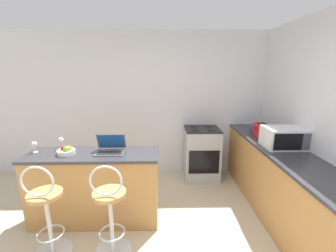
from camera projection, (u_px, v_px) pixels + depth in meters
wall_back at (146, 105)px, 4.14m from camera, size 12.00×0.06×2.60m
breakfast_bar at (95, 187)px, 2.88m from camera, size 1.62×0.53×0.93m
counter_right at (282, 185)px, 2.94m from camera, size 0.59×2.94×0.93m
bar_stool_near at (47, 213)px, 2.30m from camera, size 0.40×0.40×1.06m
bar_stool_far at (110, 212)px, 2.31m from camera, size 0.40×0.40×1.06m
laptop at (110, 148)px, 2.80m from camera, size 0.36×0.28×0.22m
microwave at (284, 138)px, 2.95m from camera, size 0.51×0.38×0.27m
toaster at (262, 130)px, 3.47m from camera, size 0.20×0.30×0.19m
stove_range at (201, 153)px, 4.04m from camera, size 0.60×0.58×0.94m
fruit_bowl at (66, 151)px, 2.72m from camera, size 0.21×0.21×0.11m
wine_glass_tall at (34, 145)px, 2.77m from camera, size 0.07×0.07×0.14m
wine_glass_short at (61, 141)px, 2.90m from camera, size 0.06×0.06×0.15m
mug_blue at (253, 127)px, 3.80m from camera, size 0.10×0.09×0.10m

